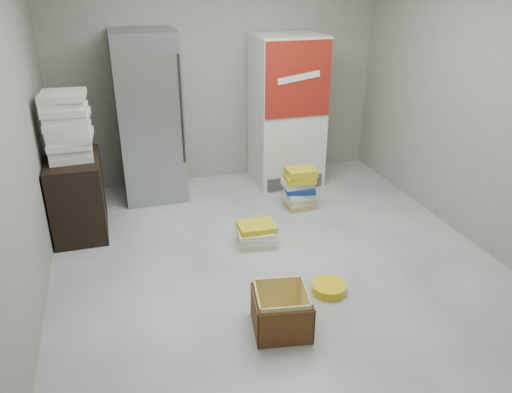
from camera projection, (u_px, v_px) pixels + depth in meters
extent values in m
plane|color=silver|center=(285.00, 277.00, 4.41)|extent=(5.00, 5.00, 0.00)
cube|color=gray|center=(219.00, 67.00, 6.01)|extent=(4.00, 0.04, 2.80)
cube|color=gray|center=(7.00, 147.00, 3.32)|extent=(0.04, 5.00, 2.80)
cube|color=gray|center=(505.00, 105.00, 4.35)|extent=(0.04, 5.00, 2.80)
cube|color=#A5A9AD|center=(150.00, 117.00, 5.65)|extent=(0.70, 0.70, 1.90)
cylinder|color=#333333|center=(182.00, 110.00, 5.35)|extent=(0.02, 0.02, 1.19)
cube|color=silver|center=(287.00, 111.00, 6.09)|extent=(0.80, 0.70, 1.80)
cube|color=maroon|center=(298.00, 80.00, 5.59)|extent=(0.78, 0.02, 0.85)
cube|color=white|center=(299.00, 78.00, 5.57)|extent=(0.50, 0.01, 0.14)
cube|color=#3F3F3F|center=(295.00, 182.00, 6.11)|extent=(0.70, 0.02, 0.15)
cube|color=black|center=(78.00, 196.00, 5.02)|extent=(0.50, 0.80, 0.80)
cube|color=silver|center=(71.00, 155.00, 4.85)|extent=(0.42, 0.42, 0.06)
cube|color=silver|center=(71.00, 149.00, 4.82)|extent=(0.42, 0.42, 0.06)
cube|color=silver|center=(69.00, 143.00, 4.78)|extent=(0.41, 0.41, 0.06)
cube|color=silver|center=(71.00, 136.00, 4.76)|extent=(0.42, 0.42, 0.06)
cube|color=silver|center=(69.00, 130.00, 4.74)|extent=(0.41, 0.41, 0.06)
cube|color=silver|center=(66.00, 123.00, 4.70)|extent=(0.40, 0.40, 0.06)
cube|color=silver|center=(67.00, 116.00, 4.69)|extent=(0.42, 0.42, 0.06)
cube|color=silver|center=(65.00, 110.00, 4.65)|extent=(0.41, 0.41, 0.06)
cube|color=silver|center=(62.00, 102.00, 4.64)|extent=(0.41, 0.41, 0.06)
cube|color=silver|center=(62.00, 95.00, 4.60)|extent=(0.42, 0.42, 0.06)
cube|color=tan|center=(300.00, 205.00, 5.69)|extent=(0.33, 0.27, 0.07)
cube|color=beige|center=(300.00, 198.00, 5.68)|extent=(0.35, 0.28, 0.06)
cube|color=silver|center=(300.00, 194.00, 5.64)|extent=(0.33, 0.26, 0.07)
cube|color=navy|center=(300.00, 189.00, 5.60)|extent=(0.36, 0.31, 0.06)
cube|color=silver|center=(297.00, 183.00, 5.60)|extent=(0.32, 0.25, 0.07)
cube|color=gold|center=(300.00, 178.00, 5.55)|extent=(0.34, 0.28, 0.07)
cube|color=gold|center=(301.00, 172.00, 5.52)|extent=(0.33, 0.26, 0.08)
cube|color=beige|center=(256.00, 242.00, 4.92)|extent=(0.40, 0.34, 0.05)
cube|color=silver|center=(257.00, 237.00, 4.89)|extent=(0.39, 0.33, 0.06)
cube|color=beige|center=(256.00, 233.00, 4.87)|extent=(0.38, 0.30, 0.05)
cube|color=gold|center=(257.00, 227.00, 4.87)|extent=(0.36, 0.28, 0.06)
cube|color=gold|center=(281.00, 328.00, 3.78)|extent=(0.45, 0.45, 0.01)
cube|color=brown|center=(277.00, 297.00, 3.90)|extent=(0.41, 0.08, 0.30)
cube|color=brown|center=(286.00, 330.00, 3.54)|extent=(0.41, 0.08, 0.30)
cube|color=brown|center=(255.00, 315.00, 3.69)|extent=(0.08, 0.41, 0.30)
cube|color=brown|center=(308.00, 310.00, 3.74)|extent=(0.08, 0.41, 0.30)
cube|color=gold|center=(277.00, 296.00, 3.88)|extent=(0.38, 0.07, 0.34)
cube|color=gold|center=(286.00, 326.00, 3.54)|extent=(0.38, 0.07, 0.34)
cube|color=gold|center=(257.00, 312.00, 3.69)|extent=(0.07, 0.38, 0.34)
cube|color=gold|center=(306.00, 308.00, 3.73)|extent=(0.07, 0.38, 0.34)
cylinder|color=gold|center=(329.00, 288.00, 4.19)|extent=(0.33, 0.33, 0.08)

